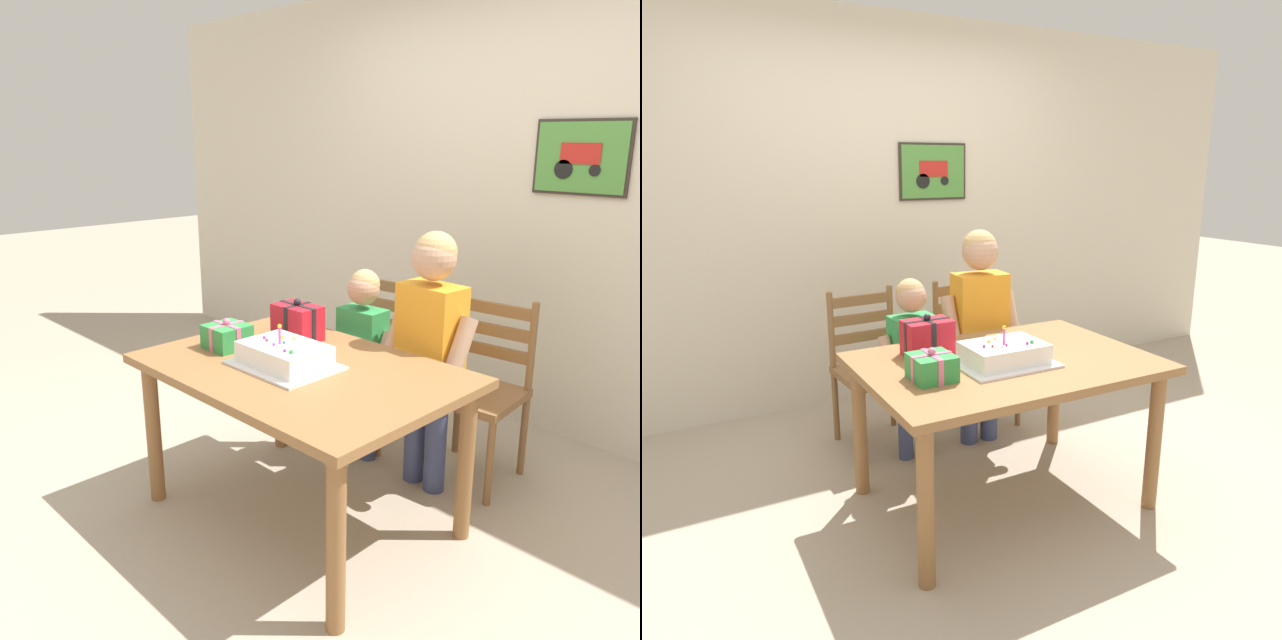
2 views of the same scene
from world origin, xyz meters
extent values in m
plane|color=tan|center=(0.00, 0.00, 0.00)|extent=(20.00, 20.00, 0.00)
cube|color=beige|center=(0.00, 1.68, 1.30)|extent=(6.40, 0.08, 2.60)
cube|color=#332823|center=(0.40, 1.63, 1.58)|extent=(0.51, 0.02, 0.39)
cube|color=#4C8E3D|center=(0.40, 1.62, 1.58)|extent=(0.48, 0.01, 0.36)
cube|color=red|center=(0.40, 1.62, 1.60)|extent=(0.22, 0.01, 0.11)
cylinder|color=black|center=(0.32, 1.62, 1.52)|extent=(0.10, 0.01, 0.10)
cylinder|color=black|center=(0.49, 1.62, 1.52)|extent=(0.06, 0.01, 0.06)
cube|color=olive|center=(0.00, 0.00, 0.72)|extent=(1.36, 0.95, 0.04)
cylinder|color=olive|center=(-0.60, -0.39, 0.35)|extent=(0.07, 0.07, 0.70)
cylinder|color=olive|center=(0.60, -0.39, 0.35)|extent=(0.07, 0.07, 0.70)
cylinder|color=olive|center=(-0.60, 0.39, 0.35)|extent=(0.07, 0.07, 0.70)
cylinder|color=olive|center=(0.60, 0.39, 0.35)|extent=(0.07, 0.07, 0.70)
cube|color=silver|center=(-0.04, -0.06, 0.75)|extent=(0.44, 0.34, 0.01)
cube|color=white|center=(-0.04, -0.06, 0.80)|extent=(0.36, 0.26, 0.09)
cylinder|color=#E04C9E|center=(-0.05, -0.07, 0.88)|extent=(0.01, 0.01, 0.07)
sphere|color=yellow|center=(-0.05, -0.07, 0.92)|extent=(0.02, 0.02, 0.02)
sphere|color=yellow|center=(-0.10, -0.01, 0.85)|extent=(0.02, 0.02, 0.02)
sphere|color=purple|center=(-0.16, -0.07, 0.85)|extent=(0.02, 0.02, 0.02)
sphere|color=yellow|center=(-0.05, 0.01, 0.85)|extent=(0.01, 0.01, 0.01)
sphere|color=red|center=(-0.12, -0.09, 0.85)|extent=(0.01, 0.01, 0.01)
sphere|color=blue|center=(-0.05, -0.05, 0.85)|extent=(0.01, 0.01, 0.01)
sphere|color=purple|center=(0.04, -0.12, 0.85)|extent=(0.02, 0.02, 0.02)
sphere|color=green|center=(0.07, -0.12, 0.85)|extent=(0.02, 0.02, 0.02)
sphere|color=purple|center=(-0.06, -0.10, 0.85)|extent=(0.01, 0.01, 0.01)
cube|color=red|center=(-0.29, 0.25, 0.82)|extent=(0.23, 0.15, 0.17)
cube|color=black|center=(-0.29, 0.25, 0.82)|extent=(0.24, 0.02, 0.18)
cube|color=black|center=(-0.29, 0.25, 0.82)|extent=(0.02, 0.16, 0.18)
sphere|color=black|center=(-0.29, 0.25, 0.92)|extent=(0.04, 0.04, 0.04)
cube|color=#2D8E42|center=(-0.42, -0.08, 0.79)|extent=(0.18, 0.18, 0.11)
cube|color=#DB668E|center=(-0.42, -0.08, 0.79)|extent=(0.18, 0.02, 0.12)
cube|color=#DB668E|center=(-0.42, -0.08, 0.79)|extent=(0.02, 0.19, 0.12)
sphere|color=#DB668E|center=(-0.42, -0.08, 0.87)|extent=(0.04, 0.04, 0.04)
cube|color=brown|center=(-0.34, 0.87, 0.45)|extent=(0.45, 0.45, 0.04)
cylinder|color=brown|center=(-0.14, 0.69, 0.21)|extent=(0.04, 0.04, 0.43)
cylinder|color=brown|center=(-0.51, 0.66, 0.21)|extent=(0.04, 0.04, 0.43)
cylinder|color=brown|center=(-0.16, 1.07, 0.21)|extent=(0.04, 0.04, 0.43)
cylinder|color=brown|center=(-0.54, 1.04, 0.21)|extent=(0.04, 0.04, 0.43)
cylinder|color=brown|center=(-0.16, 1.07, 0.70)|extent=(0.04, 0.04, 0.45)
cylinder|color=brown|center=(-0.54, 1.04, 0.70)|extent=(0.04, 0.04, 0.45)
cube|color=brown|center=(-0.35, 1.06, 0.63)|extent=(0.36, 0.05, 0.06)
cube|color=brown|center=(-0.35, 1.06, 0.74)|extent=(0.36, 0.05, 0.06)
cube|color=brown|center=(-0.35, 1.06, 0.85)|extent=(0.36, 0.05, 0.06)
cube|color=brown|center=(0.34, 0.87, 0.45)|extent=(0.46, 0.46, 0.04)
cylinder|color=brown|center=(0.54, 0.69, 0.21)|extent=(0.04, 0.04, 0.43)
cylinder|color=brown|center=(0.17, 0.66, 0.21)|extent=(0.04, 0.04, 0.43)
cylinder|color=brown|center=(0.51, 1.07, 0.21)|extent=(0.04, 0.04, 0.43)
cylinder|color=brown|center=(0.13, 1.04, 0.21)|extent=(0.04, 0.04, 0.43)
cylinder|color=brown|center=(0.51, 1.07, 0.70)|extent=(0.04, 0.04, 0.45)
cylinder|color=brown|center=(0.13, 1.04, 0.70)|extent=(0.04, 0.04, 0.45)
cube|color=brown|center=(0.32, 1.06, 0.63)|extent=(0.36, 0.06, 0.06)
cube|color=brown|center=(0.32, 1.06, 0.74)|extent=(0.36, 0.06, 0.06)
cube|color=brown|center=(0.32, 1.06, 0.85)|extent=(0.36, 0.06, 0.06)
cylinder|color=#38426B|center=(0.29, 0.62, 0.24)|extent=(0.10, 0.10, 0.48)
cylinder|color=#38426B|center=(0.15, 0.63, 0.24)|extent=(0.10, 0.10, 0.48)
cube|color=orange|center=(0.22, 0.63, 0.76)|extent=(0.31, 0.20, 0.55)
cylinder|color=tan|center=(0.41, 0.58, 0.74)|extent=(0.10, 0.23, 0.37)
cylinder|color=tan|center=(0.03, 0.61, 0.74)|extent=(0.10, 0.23, 0.37)
sphere|color=tan|center=(0.22, 0.63, 1.16)|extent=(0.21, 0.21, 0.21)
sphere|color=tan|center=(0.22, 0.64, 1.18)|extent=(0.20, 0.20, 0.20)
cylinder|color=#38426B|center=(-0.15, 0.63, 0.19)|extent=(0.08, 0.08, 0.39)
cylinder|color=#38426B|center=(-0.26, 0.63, 0.19)|extent=(0.08, 0.08, 0.39)
cube|color=#2D934C|center=(-0.21, 0.63, 0.61)|extent=(0.25, 0.16, 0.45)
cylinder|color=tan|center=(-0.05, 0.60, 0.60)|extent=(0.07, 0.19, 0.30)
cylinder|color=tan|center=(-0.36, 0.59, 0.60)|extent=(0.07, 0.19, 0.30)
sphere|color=tan|center=(-0.21, 0.63, 0.94)|extent=(0.17, 0.17, 0.17)
sphere|color=tan|center=(-0.21, 0.64, 0.96)|extent=(0.16, 0.16, 0.16)
camera|label=1|loc=(1.91, -1.75, 1.70)|focal=35.89mm
camera|label=2|loc=(-1.42, -2.23, 1.63)|focal=33.03mm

